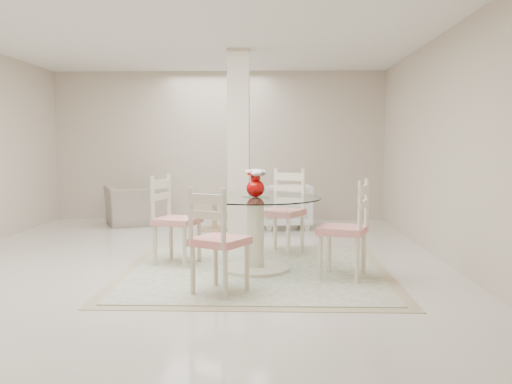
{
  "coord_description": "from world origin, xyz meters",
  "views": [
    {
      "loc": [
        0.98,
        -6.39,
        1.37
      ],
      "look_at": [
        0.8,
        -0.4,
        0.85
      ],
      "focal_mm": 38.0,
      "sensor_mm": 36.0,
      "label": 1
    }
  ],
  "objects_px": {
    "armchair_white": "(285,206)",
    "dining_chair_west": "(171,213)",
    "dining_chair_north": "(284,205)",
    "red_vase": "(256,183)",
    "recliner_taupe": "(137,206)",
    "side_table": "(215,215)",
    "column": "(239,146)",
    "dining_chair_east": "(350,222)",
    "dining_chair_south": "(215,233)",
    "dining_table": "(255,234)"
  },
  "relations": [
    {
      "from": "dining_chair_north",
      "to": "side_table",
      "type": "xyz_separation_m",
      "value": [
        -1.08,
        1.87,
        -0.38
      ]
    },
    {
      "from": "dining_chair_north",
      "to": "dining_chair_west",
      "type": "bearing_deg",
      "value": -125.11
    },
    {
      "from": "column",
      "to": "armchair_white",
      "type": "distance_m",
      "value": 1.71
    },
    {
      "from": "dining_chair_north",
      "to": "dining_chair_south",
      "type": "height_order",
      "value": "dining_chair_north"
    },
    {
      "from": "column",
      "to": "red_vase",
      "type": "xyz_separation_m",
      "value": [
        0.3,
        -1.9,
        -0.38
      ]
    },
    {
      "from": "red_vase",
      "to": "side_table",
      "type": "relative_size",
      "value": 0.57
    },
    {
      "from": "dining_chair_north",
      "to": "side_table",
      "type": "relative_size",
      "value": 2.22
    },
    {
      "from": "red_vase",
      "to": "dining_chair_south",
      "type": "height_order",
      "value": "red_vase"
    },
    {
      "from": "red_vase",
      "to": "dining_chair_north",
      "type": "height_order",
      "value": "dining_chair_north"
    },
    {
      "from": "dining_table",
      "to": "dining_chair_south",
      "type": "height_order",
      "value": "dining_chair_south"
    },
    {
      "from": "dining_chair_east",
      "to": "dining_chair_north",
      "type": "relative_size",
      "value": 0.95
    },
    {
      "from": "armchair_white",
      "to": "side_table",
      "type": "height_order",
      "value": "armchair_white"
    },
    {
      "from": "dining_chair_east",
      "to": "dining_chair_north",
      "type": "xyz_separation_m",
      "value": [
        -0.64,
        1.29,
        0.03
      ]
    },
    {
      "from": "column",
      "to": "dining_chair_west",
      "type": "bearing_deg",
      "value": -113.18
    },
    {
      "from": "column",
      "to": "dining_table",
      "type": "height_order",
      "value": "column"
    },
    {
      "from": "red_vase",
      "to": "dining_chair_east",
      "type": "height_order",
      "value": "dining_chair_east"
    },
    {
      "from": "dining_chair_south",
      "to": "armchair_white",
      "type": "xyz_separation_m",
      "value": [
        0.72,
        4.09,
        -0.21
      ]
    },
    {
      "from": "armchair_white",
      "to": "dining_chair_south",
      "type": "bearing_deg",
      "value": 72.51
    },
    {
      "from": "dining_chair_south",
      "to": "side_table",
      "type": "relative_size",
      "value": 2.06
    },
    {
      "from": "column",
      "to": "dining_chair_south",
      "type": "distance_m",
      "value": 2.96
    },
    {
      "from": "dining_table",
      "to": "armchair_white",
      "type": "distance_m",
      "value": 3.15
    },
    {
      "from": "dining_table",
      "to": "dining_chair_west",
      "type": "bearing_deg",
      "value": 161.77
    },
    {
      "from": "dining_chair_west",
      "to": "armchair_white",
      "type": "height_order",
      "value": "dining_chair_west"
    },
    {
      "from": "recliner_taupe",
      "to": "side_table",
      "type": "bearing_deg",
      "value": 132.9
    },
    {
      "from": "recliner_taupe",
      "to": "armchair_white",
      "type": "distance_m",
      "value": 2.55
    },
    {
      "from": "column",
      "to": "red_vase",
      "type": "height_order",
      "value": "column"
    },
    {
      "from": "dining_chair_east",
      "to": "recliner_taupe",
      "type": "bearing_deg",
      "value": -120.68
    },
    {
      "from": "armchair_white",
      "to": "dining_chair_west",
      "type": "bearing_deg",
      "value": 56.6
    },
    {
      "from": "dining_chair_west",
      "to": "dining_chair_north",
      "type": "bearing_deg",
      "value": -45.43
    },
    {
      "from": "red_vase",
      "to": "dining_chair_south",
      "type": "relative_size",
      "value": 0.28
    },
    {
      "from": "red_vase",
      "to": "column",
      "type": "bearing_deg",
      "value": 98.99
    },
    {
      "from": "red_vase",
      "to": "dining_chair_north",
      "type": "distance_m",
      "value": 1.08
    },
    {
      "from": "dining_chair_east",
      "to": "recliner_taupe",
      "type": "xyz_separation_m",
      "value": [
        -3.12,
        3.73,
        -0.27
      ]
    },
    {
      "from": "side_table",
      "to": "column",
      "type": "bearing_deg",
      "value": -64.34
    },
    {
      "from": "armchair_white",
      "to": "dining_chair_east",
      "type": "bearing_deg",
      "value": 92.12
    },
    {
      "from": "dining_chair_north",
      "to": "armchair_white",
      "type": "height_order",
      "value": "dining_chair_north"
    },
    {
      "from": "dining_chair_east",
      "to": "column",
      "type": "bearing_deg",
      "value": -130.77
    },
    {
      "from": "dining_chair_west",
      "to": "recliner_taupe",
      "type": "bearing_deg",
      "value": 38.89
    },
    {
      "from": "dining_chair_west",
      "to": "dining_table",
      "type": "bearing_deg",
      "value": -90.11
    },
    {
      "from": "recliner_taupe",
      "to": "dining_chair_east",
      "type": "bearing_deg",
      "value": 105.2
    },
    {
      "from": "dining_table",
      "to": "dining_chair_east",
      "type": "distance_m",
      "value": 1.04
    },
    {
      "from": "dining_chair_east",
      "to": "recliner_taupe",
      "type": "relative_size",
      "value": 1.11
    },
    {
      "from": "red_vase",
      "to": "dining_chair_east",
      "type": "bearing_deg",
      "value": -18.27
    },
    {
      "from": "dining_table",
      "to": "recliner_taupe",
      "type": "xyz_separation_m",
      "value": [
        -2.15,
        3.41,
        -0.08
      ]
    },
    {
      "from": "dining_chair_west",
      "to": "recliner_taupe",
      "type": "relative_size",
      "value": 1.12
    },
    {
      "from": "dining_chair_west",
      "to": "armchair_white",
      "type": "bearing_deg",
      "value": -7.82
    },
    {
      "from": "dining_chair_south",
      "to": "armchair_white",
      "type": "distance_m",
      "value": 4.15
    },
    {
      "from": "dining_chair_east",
      "to": "side_table",
      "type": "xyz_separation_m",
      "value": [
        -1.72,
        3.16,
        -0.35
      ]
    },
    {
      "from": "dining_chair_north",
      "to": "side_table",
      "type": "distance_m",
      "value": 2.19
    },
    {
      "from": "dining_chair_north",
      "to": "column",
      "type": "bearing_deg",
      "value": 152.69
    }
  ]
}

